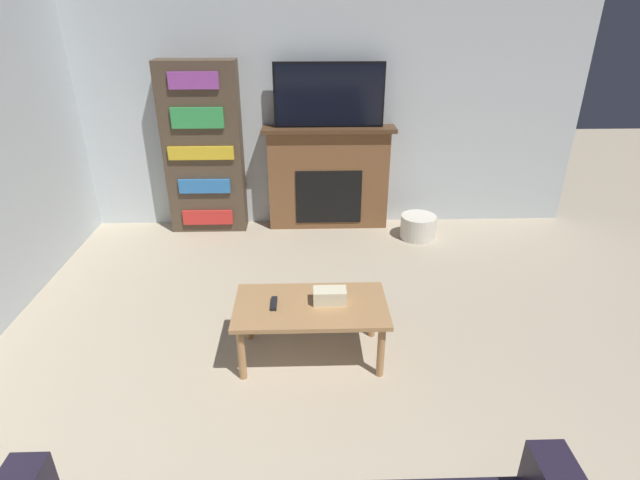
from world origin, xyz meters
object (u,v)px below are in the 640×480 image
tv (329,95)px  coffee_table (311,311)px  bookshelf (204,149)px  fireplace (328,178)px  storage_basket (418,227)px

tv → coffee_table: size_ratio=1.07×
coffee_table → bookshelf: bookshelf is taller
fireplace → coffee_table: fireplace is taller
tv → storage_basket: bearing=-19.7°
fireplace → tv: (-0.00, -0.02, 0.86)m
coffee_table → storage_basket: 2.23m
fireplace → tv: bearing=-90.0°
storage_basket → bookshelf: bearing=171.5°
bookshelf → coffee_table: bearing=-64.4°
tv → bookshelf: 1.39m
storage_basket → coffee_table: bearing=-121.1°
fireplace → coffee_table: 2.27m
fireplace → storage_basket: (0.92, -0.35, -0.43)m
bookshelf → tv: bearing=0.1°
coffee_table → tv: bearing=84.4°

